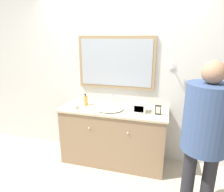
{
  "coord_description": "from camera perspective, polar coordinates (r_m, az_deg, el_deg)",
  "views": [
    {
      "loc": [
        0.73,
        -2.38,
        1.91
      ],
      "look_at": [
        -0.02,
        0.32,
        1.09
      ],
      "focal_mm": 32.0,
      "sensor_mm": 36.0,
      "label": 1
    }
  ],
  "objects": [
    {
      "name": "soap_bottle",
      "position": [
        3.15,
        -7.55,
        -1.29
      ],
      "size": [
        0.06,
        0.06,
        0.19
      ],
      "color": "gold",
      "rests_on": "vanity_counter"
    },
    {
      "name": "wall_back",
      "position": [
        3.17,
        1.85,
        4.97
      ],
      "size": [
        8.0,
        0.18,
        2.55
      ],
      "color": "silver",
      "rests_on": "ground_plane"
    },
    {
      "name": "metal_tray",
      "position": [
        3.0,
        12.36,
        -3.89
      ],
      "size": [
        0.14,
        0.09,
        0.01
      ],
      "color": "#ADADB2",
      "rests_on": "vanity_counter"
    },
    {
      "name": "picture_frame",
      "position": [
        2.81,
        13.04,
        -3.9
      ],
      "size": [
        0.08,
        0.01,
        0.14
      ],
      "color": "black",
      "rests_on": "vanity_counter"
    },
    {
      "name": "ground_plane",
      "position": [
        3.14,
        -1.33,
        -21.13
      ],
      "size": [
        14.0,
        14.0,
        0.0
      ],
      "primitive_type": "plane",
      "color": "#B2A893"
    },
    {
      "name": "person",
      "position": [
        2.23,
        25.21,
        -7.97
      ],
      "size": [
        0.45,
        0.45,
        1.71
      ],
      "color": "#232328",
      "rests_on": "ground_plane"
    },
    {
      "name": "sink_basin",
      "position": [
        2.97,
        -0.94,
        -3.4
      ],
      "size": [
        0.44,
        0.43,
        0.18
      ],
      "color": "white",
      "rests_on": "vanity_counter"
    },
    {
      "name": "hand_towel_near_sink",
      "position": [
        3.08,
        -11.68,
        -2.93
      ],
      "size": [
        0.2,
        0.12,
        0.05
      ],
      "color": "white",
      "rests_on": "vanity_counter"
    },
    {
      "name": "vanity_counter",
      "position": [
        3.16,
        0.34,
        -11.26
      ],
      "size": [
        1.61,
        0.58,
        0.89
      ],
      "color": "#937556",
      "rests_on": "ground_plane"
    },
    {
      "name": "appliance_box",
      "position": [
        2.87,
        7.88,
        -3.24
      ],
      "size": [
        0.18,
        0.16,
        0.13
      ],
      "color": "white",
      "rests_on": "vanity_counter"
    }
  ]
}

